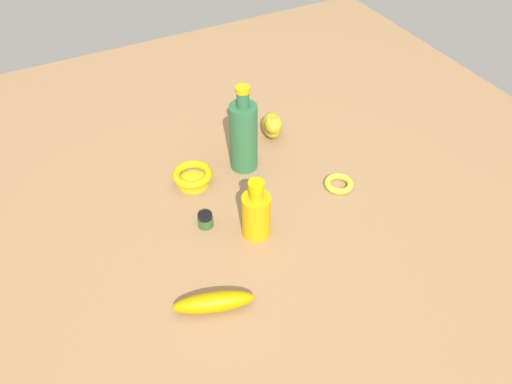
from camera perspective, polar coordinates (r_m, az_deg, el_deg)
name	(u,v)px	position (r m, az deg, el deg)	size (l,w,h in m)	color
ground	(256,203)	(1.33, 0.00, -1.26)	(2.00, 2.00, 0.00)	#936D47
nail_polish_jar	(205,220)	(1.26, -5.75, -3.15)	(0.04, 0.04, 0.04)	#2C5426
bowl	(193,176)	(1.37, -7.20, 1.80)	(0.11, 0.11, 0.04)	gold
cat_figurine	(272,125)	(1.52, 1.84, 7.62)	(0.09, 0.13, 0.09)	#B29B21
bottle_short	(256,213)	(1.21, 0.02, -2.41)	(0.07, 0.07, 0.17)	#D79B0B
bangle	(339,184)	(1.39, 9.36, 0.93)	(0.08, 0.08, 0.02)	gold
bottle_tall	(244,135)	(1.37, -1.41, 6.44)	(0.08, 0.08, 0.26)	#2C623A
banana	(214,302)	(1.11, -4.81, -12.33)	(0.18, 0.04, 0.04)	#B28A03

